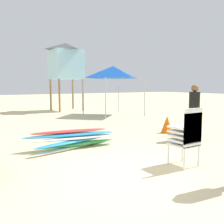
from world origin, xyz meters
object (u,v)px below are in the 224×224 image
at_px(lifeguard_near_center, 194,108).
at_px(popup_canopy, 113,72).
at_px(surfboard_pile, 74,139).
at_px(lifeguard_tower, 66,61).
at_px(stacked_plastic_chairs, 188,133).
at_px(traffic_cone_near, 167,124).

xyz_separation_m(lifeguard_near_center, popup_canopy, (1.29, 6.47, 1.38)).
relative_size(surfboard_pile, lifeguard_near_center, 1.62).
xyz_separation_m(surfboard_pile, lifeguard_tower, (3.64, 9.20, 2.90)).
bearing_deg(stacked_plastic_chairs, traffic_cone_near, 51.11).
distance_m(stacked_plastic_chairs, surfboard_pile, 2.95).
bearing_deg(surfboard_pile, lifeguard_near_center, -14.90).
bearing_deg(traffic_cone_near, surfboard_pile, -176.24).
bearing_deg(stacked_plastic_chairs, popup_canopy, 66.63).
height_order(stacked_plastic_chairs, surfboard_pile, stacked_plastic_chairs).
relative_size(lifeguard_tower, traffic_cone_near, 7.27).
relative_size(lifeguard_near_center, popup_canopy, 0.62).
bearing_deg(lifeguard_near_center, surfboard_pile, 165.10).
xyz_separation_m(stacked_plastic_chairs, traffic_cone_near, (2.29, 2.84, -0.41)).
relative_size(stacked_plastic_chairs, popup_canopy, 0.45).
relative_size(stacked_plastic_chairs, surfboard_pile, 0.45).
xyz_separation_m(stacked_plastic_chairs, popup_canopy, (3.52, 8.14, 1.63)).
bearing_deg(lifeguard_tower, lifeguard_near_center, -90.64).
bearing_deg(lifeguard_tower, stacked_plastic_chairs, -101.22).
height_order(lifeguard_tower, traffic_cone_near, lifeguard_tower).
xyz_separation_m(surfboard_pile, lifeguard_near_center, (3.53, -0.94, 0.71)).
bearing_deg(lifeguard_tower, traffic_cone_near, -90.31).
distance_m(surfboard_pile, lifeguard_near_center, 3.72).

